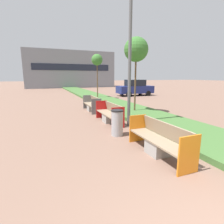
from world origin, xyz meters
name	(u,v)px	position (x,y,z in m)	size (l,w,h in m)	color
planter_grass_strip	(114,104)	(3.20, 12.00, 0.09)	(2.80, 120.00, 0.18)	#426B33
building_backdrop	(71,70)	(4.00, 36.92, 3.60)	(17.51, 5.20, 7.20)	gray
bench_orange_frame	(159,142)	(0.94, 3.20, 0.37)	(0.65, 2.34, 0.94)	#9E9B96
bench_red_frame	(110,115)	(0.94, 7.11, 0.37)	(0.65, 2.25, 0.94)	#9E9B96
bench_grey_frame	(92,105)	(0.94, 10.23, 0.37)	(0.65, 2.19, 0.94)	#9E9B96
litter_bin	(117,123)	(0.49, 5.18, 0.50)	(0.46, 0.46, 1.00)	#9EA0A5
street_lamp_post	(130,39)	(1.55, 6.26, 3.81)	(0.24, 0.44, 6.86)	#56595B
sapling_tree_near	(136,50)	(3.20, 8.62, 3.74)	(1.41, 1.41, 4.47)	brown
sapling_tree_far	(97,60)	(3.20, 16.19, 3.77)	(1.09, 1.09, 4.37)	brown
parked_car_distant	(135,88)	(8.20, 17.41, 0.91)	(4.26, 2.00, 1.86)	navy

